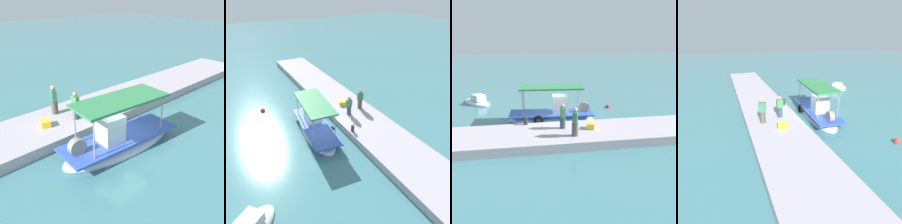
# 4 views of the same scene
# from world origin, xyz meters

# --- Properties ---
(ground_plane) EXTENTS (120.00, 120.00, 0.00)m
(ground_plane) POSITION_xyz_m (0.00, 0.00, 0.00)
(ground_plane) COLOR teal
(dock_quay) EXTENTS (36.00, 3.89, 0.58)m
(dock_quay) POSITION_xyz_m (0.00, -3.64, 0.29)
(dock_quay) COLOR #AAA2AC
(dock_quay) RESTS_ON ground_plane
(main_fishing_boat) EXTENTS (6.62, 2.59, 3.03)m
(main_fishing_boat) POSITION_xyz_m (0.24, 0.19, 0.46)
(main_fishing_boat) COLOR silver
(main_fishing_boat) RESTS_ON ground_plane
(fisherman_near_bollard) EXTENTS (0.49, 0.55, 1.75)m
(fisherman_near_bollard) POSITION_xyz_m (0.99, -4.45, 1.38)
(fisherman_near_bollard) COLOR #504F43
(fisherman_near_bollard) RESTS_ON dock_quay
(fisherman_by_crate) EXTENTS (0.37, 0.47, 1.63)m
(fisherman_by_crate) POSITION_xyz_m (0.48, -3.03, 1.32)
(fisherman_by_crate) COLOR #2E4853
(fisherman_by_crate) RESTS_ON dock_quay
(mooring_bollard) EXTENTS (0.24, 0.24, 0.54)m
(mooring_bollard) POSITION_xyz_m (-1.85, -1.95, 0.85)
(mooring_bollard) COLOR #2D2D33
(mooring_bollard) RESTS_ON dock_quay
(cargo_crate) EXTENTS (0.64, 0.72, 0.36)m
(cargo_crate) POSITION_xyz_m (2.24, -3.39, 0.76)
(cargo_crate) COLOR yellow
(cargo_crate) RESTS_ON dock_quay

